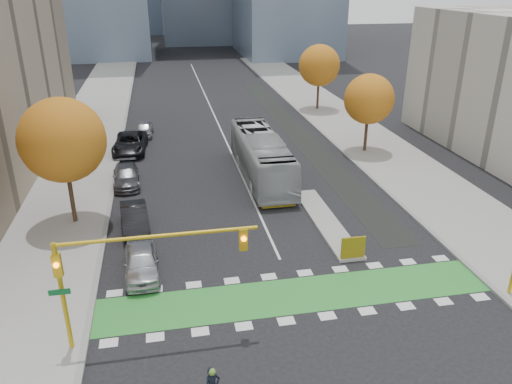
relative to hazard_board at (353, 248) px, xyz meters
name	(u,v)px	position (x,y,z in m)	size (l,w,h in m)	color
ground	(305,313)	(-4.00, -4.20, -0.80)	(300.00, 300.00, 0.00)	black
sidewalk_west	(70,179)	(-17.50, 15.80, -0.73)	(7.00, 120.00, 0.15)	gray
sidewalk_east	(389,157)	(9.50, 15.80, -0.73)	(7.00, 120.00, 0.15)	gray
curb_west	(115,176)	(-14.00, 15.80, -0.73)	(0.30, 120.00, 0.16)	gray
curb_east	(352,160)	(6.00, 15.80, -0.73)	(0.30, 120.00, 0.16)	gray
bike_crossing	(296,295)	(-4.00, -2.70, -0.79)	(20.00, 3.00, 0.01)	#2D8A30
centre_line	(212,110)	(-4.00, 35.80, -0.80)	(0.15, 70.00, 0.01)	silver
bike_lane_paint	(294,130)	(3.50, 25.80, -0.80)	(2.50, 50.00, 0.01)	black
median_island	(325,221)	(0.00, 4.80, -0.72)	(1.60, 10.00, 0.16)	gray
hazard_board	(353,248)	(0.00, 0.00, 0.00)	(1.40, 0.12, 1.30)	yellow
tree_west	(63,140)	(-16.00, 7.80, 4.82)	(5.20, 5.20, 8.22)	#332114
tree_east_near	(369,99)	(8.00, 17.80, 4.06)	(4.40, 4.40, 7.08)	#332114
tree_east_far	(319,65)	(8.50, 33.80, 4.44)	(4.80, 4.80, 7.65)	#332114
traffic_signal_west	(124,263)	(-11.93, -4.71, 3.23)	(8.53, 0.56, 5.20)	#BF9914
bus	(261,156)	(-2.52, 13.45, 0.98)	(2.98, 12.75, 3.55)	#A6ACAD
parked_car_a	(141,261)	(-11.63, 0.80, -0.03)	(1.81, 4.50, 1.53)	#AAABB0
parked_car_b	(135,219)	(-12.14, 6.08, -0.03)	(1.62, 4.65, 1.53)	black
parked_car_c	(126,176)	(-13.00, 13.86, -0.10)	(1.96, 4.83, 1.40)	#47464B
parked_car_d	(130,143)	(-13.00, 21.87, 0.04)	(2.79, 6.06, 1.68)	black
parked_car_e	(144,129)	(-11.80, 26.87, -0.11)	(1.63, 4.06, 1.38)	#9E9EA3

